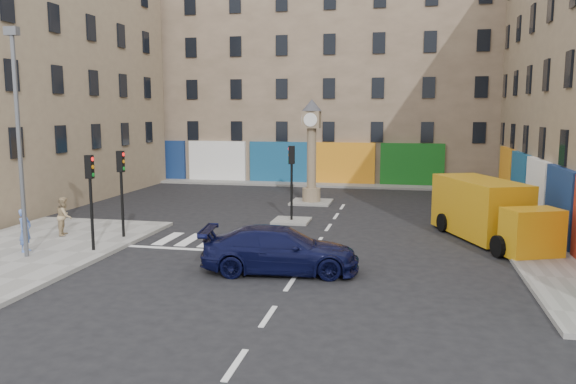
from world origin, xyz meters
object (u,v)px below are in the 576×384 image
(traffic_light_left_far, at_px, (121,180))
(lamp_post, at_px, (18,131))
(traffic_light_island, at_px, (292,171))
(pedestrian_tan, at_px, (64,216))
(clock_pillar, at_px, (312,144))
(navy_sedan, at_px, (280,250))
(traffic_light_left_near, at_px, (90,187))
(yellow_van, at_px, (488,211))
(pedestrian_blue, at_px, (25,230))

(traffic_light_left_far, bearing_deg, lamp_post, -116.57)
(traffic_light_island, height_order, pedestrian_tan, traffic_light_island)
(clock_pillar, bearing_deg, lamp_post, -118.35)
(traffic_light_island, relative_size, navy_sedan, 0.69)
(traffic_light_left_near, xyz_separation_m, pedestrian_tan, (-2.65, 2.18, -1.63))
(lamp_post, bearing_deg, traffic_light_left_near, 36.38)
(yellow_van, bearing_deg, lamp_post, 179.66)
(pedestrian_blue, distance_m, pedestrian_tan, 2.95)
(traffic_light_island, distance_m, navy_sedan, 9.04)
(traffic_light_left_near, xyz_separation_m, pedestrian_blue, (-2.40, -0.76, -1.64))
(pedestrian_blue, bearing_deg, clock_pillar, -32.23)
(clock_pillar, relative_size, yellow_van, 0.84)
(yellow_van, height_order, pedestrian_blue, yellow_van)
(pedestrian_blue, bearing_deg, traffic_light_island, -46.83)
(navy_sedan, height_order, pedestrian_tan, pedestrian_tan)
(lamp_post, height_order, pedestrian_tan, lamp_post)
(yellow_van, bearing_deg, navy_sedan, -161.97)
(navy_sedan, bearing_deg, lamp_post, 85.40)
(traffic_light_left_far, relative_size, navy_sedan, 0.69)
(navy_sedan, xyz_separation_m, pedestrian_tan, (-10.33, 3.13, 0.21))
(clock_pillar, bearing_deg, traffic_light_left_far, -118.94)
(lamp_post, distance_m, navy_sedan, 10.40)
(traffic_light_left_far, relative_size, yellow_van, 0.51)
(lamp_post, distance_m, pedestrian_blue, 3.90)
(yellow_van, bearing_deg, traffic_light_island, 143.59)
(pedestrian_tan, bearing_deg, traffic_light_left_far, -107.26)
(lamp_post, height_order, pedestrian_blue, lamp_post)
(traffic_light_left_far, relative_size, traffic_light_island, 1.00)
(navy_sedan, xyz_separation_m, pedestrian_blue, (-10.08, 0.20, 0.20))
(clock_pillar, height_order, navy_sedan, clock_pillar)
(traffic_light_island, relative_size, lamp_post, 0.45)
(traffic_light_left_far, xyz_separation_m, yellow_van, (15.33, 3.12, -1.35))
(traffic_light_island, distance_m, pedestrian_tan, 10.69)
(yellow_van, distance_m, pedestrian_blue, 18.81)
(lamp_post, xyz_separation_m, pedestrian_tan, (-0.75, 3.58, -3.80))
(navy_sedan, height_order, pedestrian_blue, pedestrian_blue)
(clock_pillar, relative_size, pedestrian_tan, 3.64)
(traffic_light_left_far, xyz_separation_m, traffic_light_island, (6.30, 5.40, -0.03))
(traffic_light_left_far, relative_size, pedestrian_tan, 2.21)
(traffic_light_island, distance_m, clock_pillar, 6.07)
(yellow_van, xyz_separation_m, pedestrian_blue, (-17.73, -6.27, -0.29))
(traffic_light_island, bearing_deg, clock_pillar, 90.00)
(lamp_post, relative_size, navy_sedan, 1.54)
(traffic_light_left_far, xyz_separation_m, lamp_post, (-1.90, -3.80, 2.17))
(traffic_light_left_near, distance_m, lamp_post, 3.21)
(traffic_light_left_near, distance_m, navy_sedan, 7.96)
(pedestrian_blue, bearing_deg, navy_sedan, -92.48)
(traffic_light_left_near, distance_m, yellow_van, 16.35)
(pedestrian_blue, bearing_deg, pedestrian_tan, 3.54)
(traffic_light_left_far, distance_m, pedestrian_blue, 4.29)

